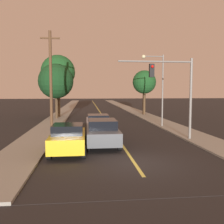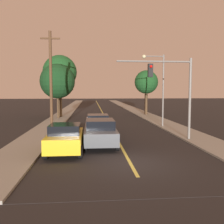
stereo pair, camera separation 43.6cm
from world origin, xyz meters
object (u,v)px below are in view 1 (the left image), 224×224
traffic_signal_mast (173,84)px  car_near_lane_front (102,132)px  streetlamp_right (157,80)px  tree_left_far (58,72)px  car_near_lane_second (98,123)px  tree_left_near (56,81)px  car_outer_lane_front (68,138)px  utility_pole_left (51,79)px  tree_right_near (144,82)px

traffic_signal_mast → car_near_lane_front: bearing=-167.8°
streetlamp_right → tree_left_far: bearing=136.5°
car_near_lane_second → tree_left_near: tree_left_near is taller
car_outer_lane_front → traffic_signal_mast: traffic_signal_mast is taller
car_near_lane_front → traffic_signal_mast: size_ratio=0.86×
utility_pole_left → car_near_lane_front: bearing=-55.7°
car_near_lane_second → car_outer_lane_front: size_ratio=1.07×
streetlamp_right → tree_left_far: size_ratio=0.85×
car_outer_lane_front → car_near_lane_front: bearing=40.7°
car_outer_lane_front → traffic_signal_mast: 8.17m
traffic_signal_mast → tree_left_near: (-9.57, 14.09, 0.66)m
car_near_lane_front → tree_left_far: 18.29m
car_near_lane_second → tree_left_far: 13.60m
car_near_lane_front → traffic_signal_mast: (4.99, 1.08, 3.10)m
car_near_lane_front → utility_pole_left: 7.78m
car_near_lane_second → tree_left_far: size_ratio=0.56×
traffic_signal_mast → streetlamp_right: bearing=83.6°
tree_left_near → tree_left_far: tree_left_far is taller
car_near_lane_front → car_near_lane_second: size_ratio=1.08×
streetlamp_right → tree_left_near: (-10.27, 7.83, 0.15)m
utility_pole_left → tree_left_far: utility_pole_left is taller
car_near_lane_second → utility_pole_left: bearing=172.6°
car_outer_lane_front → tree_left_near: 17.51m
car_outer_lane_front → traffic_signal_mast: (7.01, 2.81, 3.12)m
tree_right_near → traffic_signal_mast: bearing=-97.2°
car_near_lane_second → streetlamp_right: size_ratio=0.66×
tree_right_near → tree_left_far: bearing=-169.4°
car_near_lane_second → car_outer_lane_front: (-2.02, -6.95, 0.05)m
car_outer_lane_front → tree_left_near: tree_left_near is taller
car_near_lane_front → tree_right_near: size_ratio=0.77×
car_near_lane_second → tree_right_near: size_ratio=0.71×
tree_left_far → car_near_lane_front: bearing=-75.2°
streetlamp_right → tree_left_near: bearing=142.7°
car_outer_lane_front → utility_pole_left: utility_pole_left is taller
car_outer_lane_front → utility_pole_left: (-1.88, 7.46, 3.58)m
utility_pole_left → car_near_lane_second: bearing=-7.4°
utility_pole_left → tree_left_near: size_ratio=1.25×
tree_right_near → car_outer_lane_front: bearing=-113.9°
car_near_lane_front → streetlamp_right: (5.69, 7.34, 3.62)m
car_outer_lane_front → utility_pole_left: 8.48m
traffic_signal_mast → tree_right_near: bearing=82.8°
streetlamp_right → utility_pole_left: utility_pole_left is taller
streetlamp_right → tree_left_near: streetlamp_right is taller
car_near_lane_second → traffic_signal_mast: (4.99, -4.14, 3.17)m
traffic_signal_mast → tree_right_near: size_ratio=0.89×
tree_left_far → streetlamp_right: bearing=-43.5°
car_near_lane_second → streetlamp_right: 7.11m
traffic_signal_mast → tree_left_far: 18.65m
car_near_lane_front → tree_left_near: tree_left_near is taller
car_near_lane_second → tree_left_near: (-4.58, 9.96, 3.84)m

